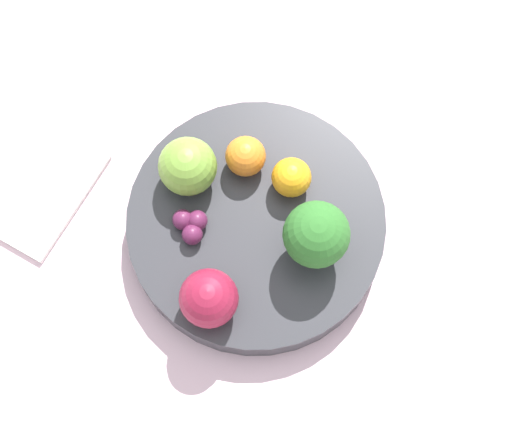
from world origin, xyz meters
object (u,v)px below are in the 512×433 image
apple_red (210,299)px  grape_cluster (191,225)px  bowl (256,226)px  broccoli (318,232)px  apple_green (188,166)px  orange_back (246,156)px  orange_front (291,177)px  napkin (9,171)px

apple_red → grape_cluster: bearing=-47.8°
bowl → broccoli: size_ratio=3.31×
bowl → apple_red: 0.09m
apple_red → broccoli: bearing=-121.9°
apple_green → orange_back: apple_green is taller
bowl → grape_cluster: 0.06m
grape_cluster → broccoli: bearing=-160.9°
apple_green → orange_front: 0.09m
orange_front → grape_cluster: 0.10m
bowl → orange_front: orange_front is taller
broccoli → apple_red: 0.10m
napkin → orange_back: bearing=-153.8°
apple_red → orange_back: apple_red is taller
apple_green → orange_front: apple_green is taller
apple_red → orange_front: (-0.01, -0.13, -0.01)m
broccoli → apple_red: bearing=58.1°
orange_back → napkin: 0.22m
orange_front → napkin: size_ratio=0.23×
broccoli → apple_red: (0.05, 0.09, -0.01)m
orange_front → napkin: (0.24, 0.10, -0.05)m
orange_back → grape_cluster: orange_back is taller
orange_back → bowl: bearing=127.0°
apple_red → orange_back: 0.13m
bowl → napkin: (0.23, 0.05, -0.01)m
bowl → orange_back: size_ratio=6.37×
grape_cluster → orange_back: bearing=-100.9°
bowl → apple_green: bearing=-7.2°
grape_cluster → napkin: 0.19m
bowl → orange_front: 0.06m
napkin → grape_cluster: bearing=-173.2°
apple_red → orange_back: (0.03, -0.13, -0.01)m
apple_green → grape_cluster: (-0.02, 0.04, -0.02)m
bowl → grape_cluster: bearing=34.6°
orange_front → grape_cluster: (0.06, 0.07, -0.01)m
apple_green → grape_cluster: apple_green is taller
bowl → apple_red: (-0.00, 0.08, 0.04)m
apple_red → napkin: 0.24m
broccoli → apple_green: bearing=-2.6°
broccoli → napkin: 0.30m
bowl → grape_cluster: size_ratio=7.16×
grape_cluster → napkin: grape_cluster is taller
orange_back → napkin: bearing=26.2°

